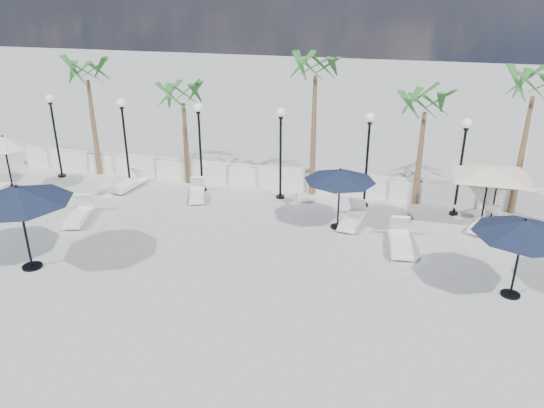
% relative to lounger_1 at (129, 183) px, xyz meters
% --- Properties ---
extents(ground, '(100.00, 100.00, 0.00)m').
position_rel_lounger_1_xyz_m(ground, '(6.70, -5.91, -0.24)').
color(ground, gray).
rests_on(ground, ground).
extents(balustrade, '(26.00, 0.30, 1.01)m').
position_rel_lounger_1_xyz_m(balustrade, '(6.70, 1.59, 0.23)').
color(balustrade, silver).
rests_on(balustrade, ground).
extents(lamppost_0, '(0.36, 0.36, 3.84)m').
position_rel_lounger_1_xyz_m(lamppost_0, '(-3.80, 0.59, 2.25)').
color(lamppost_0, black).
rests_on(lamppost_0, ground).
extents(lamppost_1, '(0.36, 0.36, 3.84)m').
position_rel_lounger_1_xyz_m(lamppost_1, '(-0.30, 0.59, 2.25)').
color(lamppost_1, black).
rests_on(lamppost_1, ground).
extents(lamppost_2, '(0.36, 0.36, 3.84)m').
position_rel_lounger_1_xyz_m(lamppost_2, '(3.20, 0.59, 2.25)').
color(lamppost_2, black).
rests_on(lamppost_2, ground).
extents(lamppost_3, '(0.36, 0.36, 3.84)m').
position_rel_lounger_1_xyz_m(lamppost_3, '(6.70, 0.59, 2.25)').
color(lamppost_3, black).
rests_on(lamppost_3, ground).
extents(lamppost_4, '(0.36, 0.36, 3.84)m').
position_rel_lounger_1_xyz_m(lamppost_4, '(10.20, 0.59, 2.25)').
color(lamppost_4, black).
rests_on(lamppost_4, ground).
extents(lamppost_5, '(0.36, 0.36, 3.84)m').
position_rel_lounger_1_xyz_m(lamppost_5, '(13.70, 0.59, 2.25)').
color(lamppost_5, black).
rests_on(lamppost_5, ground).
extents(palm_0, '(2.60, 2.60, 5.50)m').
position_rel_lounger_1_xyz_m(palm_0, '(-2.30, 1.39, 4.29)').
color(palm_0, brown).
rests_on(palm_0, ground).
extents(palm_1, '(2.60, 2.60, 4.70)m').
position_rel_lounger_1_xyz_m(palm_1, '(2.20, 1.39, 3.51)').
color(palm_1, brown).
rests_on(palm_1, ground).
extents(palm_2, '(2.60, 2.60, 6.10)m').
position_rel_lounger_1_xyz_m(palm_2, '(7.90, 1.39, 4.87)').
color(palm_2, brown).
rests_on(palm_2, ground).
extents(palm_3, '(2.60, 2.60, 4.90)m').
position_rel_lounger_1_xyz_m(palm_3, '(12.20, 1.39, 3.71)').
color(palm_3, brown).
rests_on(palm_3, ground).
extents(palm_4, '(2.60, 2.60, 5.70)m').
position_rel_lounger_1_xyz_m(palm_4, '(15.90, 1.39, 4.49)').
color(palm_4, brown).
rests_on(palm_4, ground).
extents(lounger_1, '(0.89, 2.00, 0.72)m').
position_rel_lounger_1_xyz_m(lounger_1, '(0.00, 0.00, 0.00)').
color(lounger_1, silver).
rests_on(lounger_1, ground).
extents(lounger_2, '(1.16, 2.12, 0.76)m').
position_rel_lounger_1_xyz_m(lounger_2, '(-0.20, -3.55, 0.01)').
color(lounger_2, silver).
rests_on(lounger_2, ground).
extents(lounger_3, '(1.15, 1.90, 0.68)m').
position_rel_lounger_1_xyz_m(lounger_3, '(3.32, -0.33, -0.01)').
color(lounger_3, silver).
rests_on(lounger_3, ground).
extents(lounger_4, '(0.93, 2.23, 0.81)m').
position_rel_lounger_1_xyz_m(lounger_4, '(11.74, -2.82, 0.03)').
color(lounger_4, silver).
rests_on(lounger_4, ground).
extents(lounger_5, '(1.35, 1.97, 0.71)m').
position_rel_lounger_1_xyz_m(lounger_5, '(14.70, -0.48, -0.00)').
color(lounger_5, silver).
rests_on(lounger_5, ground).
extents(lounger_6, '(0.90, 2.04, 0.74)m').
position_rel_lounger_1_xyz_m(lounger_6, '(9.93, -1.31, 0.00)').
color(lounger_6, silver).
rests_on(lounger_6, ground).
extents(side_table_0, '(0.52, 0.52, 0.50)m').
position_rel_lounger_1_xyz_m(side_table_0, '(-0.48, -1.05, 0.06)').
color(side_table_0, silver).
rests_on(side_table_0, ground).
extents(side_table_1, '(0.56, 0.56, 0.54)m').
position_rel_lounger_1_xyz_m(side_table_1, '(7.48, 0.11, 0.08)').
color(side_table_1, silver).
rests_on(side_table_1, ground).
extents(side_table_2, '(0.49, 0.49, 0.48)m').
position_rel_lounger_1_xyz_m(side_table_2, '(13.86, 0.29, 0.04)').
color(side_table_2, silver).
rests_on(side_table_2, ground).
extents(parasol_navy_left, '(3.21, 3.21, 2.83)m').
position_rel_lounger_1_xyz_m(parasol_navy_left, '(0.37, -7.09, 2.25)').
color(parasol_navy_left, black).
rests_on(parasol_navy_left, ground).
extents(parasol_navy_mid, '(2.60, 2.60, 2.33)m').
position_rel_lounger_1_xyz_m(parasol_navy_mid, '(9.44, -1.69, 1.81)').
color(parasol_navy_mid, black).
rests_on(parasol_navy_mid, ground).
extents(parasol_navy_right, '(2.76, 2.76, 2.48)m').
position_rel_lounger_1_xyz_m(parasol_navy_right, '(14.97, -5.03, 1.93)').
color(parasol_navy_right, black).
rests_on(parasol_navy_right, ground).
extents(parasol_cream_sq_a, '(5.04, 5.04, 2.48)m').
position_rel_lounger_1_xyz_m(parasol_cream_sq_a, '(14.64, -0.07, 2.05)').
color(parasol_cream_sq_a, black).
rests_on(parasol_cream_sq_a, ground).
extents(parasol_cream_sq_b, '(4.46, 4.46, 2.24)m').
position_rel_lounger_1_xyz_m(parasol_cream_sq_b, '(15.03, 0.29, 1.82)').
color(parasol_cream_sq_b, black).
rests_on(parasol_cream_sq_b, ground).
extents(parasol_cream_small, '(1.99, 1.99, 2.44)m').
position_rel_lounger_1_xyz_m(parasol_cream_small, '(-4.95, -1.34, 1.84)').
color(parasol_cream_small, black).
rests_on(parasol_cream_small, ground).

